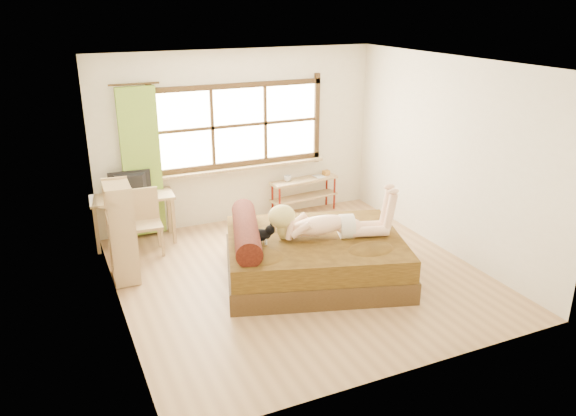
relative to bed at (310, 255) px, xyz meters
name	(u,v)px	position (x,y,z in m)	size (l,w,h in m)	color
floor	(300,275)	(-0.10, 0.08, -0.30)	(4.50, 4.50, 0.00)	#9E754C
ceiling	(302,63)	(-0.10, 0.08, 2.40)	(4.50, 4.50, 0.00)	white
wall_back	(239,138)	(-0.10, 2.33, 1.05)	(4.50, 4.50, 0.00)	silver
wall_front	(410,245)	(-0.10, -2.17, 1.05)	(4.50, 4.50, 0.00)	silver
wall_left	(111,202)	(-2.35, 0.08, 1.05)	(4.50, 4.50, 0.00)	silver
wall_right	(448,157)	(2.15, 0.08, 1.05)	(4.50, 4.50, 0.00)	silver
window	(240,128)	(-0.10, 2.30, 1.21)	(2.80, 0.16, 1.46)	#FFEDBF
curtain	(142,163)	(-1.65, 2.21, 0.85)	(0.55, 0.10, 2.20)	#588624
bed	(310,255)	(0.00, 0.00, 0.00)	(2.65, 2.36, 0.84)	#321F0F
woman	(328,212)	(0.20, -0.07, 0.59)	(1.56, 0.44, 0.67)	beige
kitten	(259,233)	(-0.67, 0.08, 0.39)	(0.33, 0.13, 0.27)	black
desk	(133,202)	(-1.86, 2.03, 0.33)	(1.20, 0.61, 0.73)	#A87F5B
monitor	(130,184)	(-1.86, 2.08, 0.60)	(0.60, 0.08, 0.34)	black
chair	(146,218)	(-1.76, 1.67, 0.21)	(0.43, 0.43, 0.91)	#A87F5B
pipe_shelf	(305,188)	(0.96, 2.15, 0.13)	(1.21, 0.43, 0.67)	#A87F5B
cup	(288,178)	(0.65, 2.15, 0.34)	(0.12, 0.12, 0.10)	gray
book	(315,177)	(1.15, 2.15, 0.30)	(0.15, 0.20, 0.02)	gray
bookshelf	(121,232)	(-2.18, 0.93, 0.35)	(0.34, 0.57, 1.27)	#A87F5B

